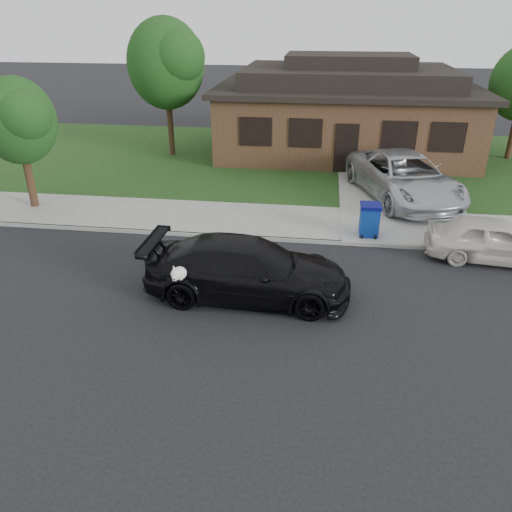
# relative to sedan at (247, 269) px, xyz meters

# --- Properties ---
(ground) EXTENTS (120.00, 120.00, 0.00)m
(ground) POSITION_rel_sedan_xyz_m (-1.29, -0.01, -0.76)
(ground) COLOR black
(ground) RESTS_ON ground
(sidewalk) EXTENTS (60.00, 3.00, 0.12)m
(sidewalk) POSITION_rel_sedan_xyz_m (-1.29, 4.99, -0.70)
(sidewalk) COLOR gray
(sidewalk) RESTS_ON ground
(curb) EXTENTS (60.00, 0.12, 0.12)m
(curb) POSITION_rel_sedan_xyz_m (-1.29, 3.49, -0.70)
(curb) COLOR gray
(curb) RESTS_ON ground
(lawn) EXTENTS (60.00, 13.00, 0.13)m
(lawn) POSITION_rel_sedan_xyz_m (-1.29, 12.99, -0.69)
(lawn) COLOR #193814
(lawn) RESTS_ON ground
(driveway) EXTENTS (4.50, 13.00, 0.14)m
(driveway) POSITION_rel_sedan_xyz_m (4.71, 9.99, -0.69)
(driveway) COLOR gray
(driveway) RESTS_ON ground
(sedan) EXTENTS (5.26, 2.51, 1.52)m
(sedan) POSITION_rel_sedan_xyz_m (0.00, 0.00, 0.00)
(sedan) COLOR black
(sedan) RESTS_ON ground
(minivan) EXTENTS (4.51, 6.62, 1.68)m
(minivan) POSITION_rel_sedan_xyz_m (4.83, 7.82, 0.22)
(minivan) COLOR #B6B9BE
(minivan) RESTS_ON driveway
(white_compact) EXTENTS (3.96, 1.96, 1.30)m
(white_compact) POSITION_rel_sedan_xyz_m (6.82, 2.99, -0.11)
(white_compact) COLOR silver
(white_compact) RESTS_ON ground
(recycling_bin) EXTENTS (0.65, 0.69, 1.06)m
(recycling_bin) POSITION_rel_sedan_xyz_m (3.31, 4.05, -0.10)
(recycling_bin) COLOR navy
(recycling_bin) RESTS_ON sidewalk
(house) EXTENTS (12.60, 8.60, 4.65)m
(house) POSITION_rel_sedan_xyz_m (2.71, 14.99, 1.38)
(house) COLOR #422B1C
(house) RESTS_ON ground
(tree_0) EXTENTS (3.78, 3.60, 6.34)m
(tree_0) POSITION_rel_sedan_xyz_m (-5.63, 12.87, 3.72)
(tree_0) COLOR #332114
(tree_0) RESTS_ON ground
(tree_2) EXTENTS (2.73, 2.60, 4.59)m
(tree_2) POSITION_rel_sedan_xyz_m (-8.67, 5.10, 2.51)
(tree_2) COLOR #332114
(tree_2) RESTS_ON ground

